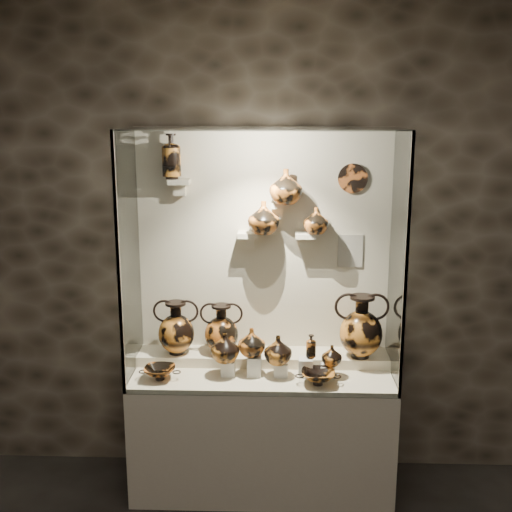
{
  "coord_description": "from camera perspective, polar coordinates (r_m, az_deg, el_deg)",
  "views": [
    {
      "loc": [
        0.1,
        -1.73,
        2.52
      ],
      "look_at": [
        -0.04,
        2.26,
        1.59
      ],
      "focal_mm": 45.0,
      "sensor_mm": 36.0,
      "label": 1
    }
  ],
  "objects": [
    {
      "name": "kylix_left",
      "position": [
        4.19,
        -8.55,
        -10.14
      ],
      "size": [
        0.3,
        0.27,
        0.1
      ],
      "primitive_type": null,
      "rotation": [
        0.0,
        0.0,
        0.23
      ],
      "color": "#C26622",
      "rests_on": "front_tier"
    },
    {
      "name": "jug_b",
      "position": [
        4.15,
        -0.39,
        -7.65
      ],
      "size": [
        0.19,
        0.19,
        0.18
      ],
      "primitive_type": "imported",
      "rotation": [
        0.0,
        0.0,
        0.09
      ],
      "color": "#C26622",
      "rests_on": "pedestal_b"
    },
    {
      "name": "frame_post_left",
      "position": [
        3.86,
        -12.11,
        -1.04
      ],
      "size": [
        0.02,
        0.02,
        1.6
      ],
      "primitive_type": "cube",
      "color": "gray",
      "rests_on": "plinth"
    },
    {
      "name": "bracket_ul",
      "position": [
        4.23,
        -6.83,
        6.59
      ],
      "size": [
        0.14,
        0.12,
        0.04
      ],
      "primitive_type": "cube",
      "color": "beige",
      "rests_on": "back_panel"
    },
    {
      "name": "glass_top",
      "position": [
        3.92,
        0.61,
        11.24
      ],
      "size": [
        1.7,
        0.6,
        0.01
      ],
      "primitive_type": "cube",
      "color": "white",
      "rests_on": "back_panel"
    },
    {
      "name": "plinth",
      "position": [
        4.45,
        0.55,
        -15.38
      ],
      "size": [
        1.7,
        0.6,
        0.8
      ],
      "primitive_type": "cube",
      "color": "beige",
      "rests_on": "floor"
    },
    {
      "name": "jug_a",
      "position": [
        4.14,
        -2.77,
        -8.08
      ],
      "size": [
        0.2,
        0.2,
        0.19
      ],
      "primitive_type": "imported",
      "rotation": [
        0.0,
        0.0,
        0.06
      ],
      "color": "#C07124",
      "rests_on": "pedestal_a"
    },
    {
      "name": "lekythos_tall",
      "position": [
        4.21,
        -7.53,
        9.04
      ],
      "size": [
        0.17,
        0.17,
        0.33
      ],
      "primitive_type": null,
      "rotation": [
        0.0,
        0.0,
        0.39
      ],
      "color": "#C07124",
      "rests_on": "bracket_ul"
    },
    {
      "name": "amphora_mid",
      "position": [
        4.33,
        -3.09,
        -6.49
      ],
      "size": [
        0.36,
        0.36,
        0.34
      ],
      "primitive_type": null,
      "rotation": [
        0.0,
        0.0,
        -0.37
      ],
      "color": "#C26622",
      "rests_on": "rear_tier"
    },
    {
      "name": "bracket_ca",
      "position": [
        4.24,
        -0.68,
        1.9
      ],
      "size": [
        0.14,
        0.12,
        0.04
      ],
      "primitive_type": "cube",
      "color": "beige",
      "rests_on": "back_panel"
    },
    {
      "name": "lekythos_small",
      "position": [
        4.16,
        4.91,
        -7.87
      ],
      "size": [
        0.08,
        0.08,
        0.18
      ],
      "primitive_type": null,
      "rotation": [
        0.0,
        0.0,
        -0.04
      ],
      "color": "#C26622",
      "rests_on": "pedestal_d"
    },
    {
      "name": "jug_e",
      "position": [
        4.17,
        6.75,
        -8.76
      ],
      "size": [
        0.17,
        0.17,
        0.14
      ],
      "primitive_type": "imported",
      "rotation": [
        0.0,
        0.0,
        0.34
      ],
      "color": "#C07124",
      "rests_on": "pedestal_e"
    },
    {
      "name": "front_tier",
      "position": [
        4.27,
        0.56,
        -10.47
      ],
      "size": [
        1.68,
        0.58,
        0.03
      ],
      "primitive_type": "cube",
      "color": "beige",
      "rests_on": "plinth"
    },
    {
      "name": "rear_tier",
      "position": [
        4.42,
        0.62,
        -9.15
      ],
      "size": [
        1.7,
        0.25,
        0.1
      ],
      "primitive_type": "cube",
      "color": "beige",
      "rests_on": "plinth"
    },
    {
      "name": "pedestal_e",
      "position": [
        4.21,
        6.35,
        -10.08
      ],
      "size": [
        0.09,
        0.09,
        0.08
      ],
      "primitive_type": "cube",
      "color": "silver",
      "rests_on": "front_tier"
    },
    {
      "name": "wall_plate",
      "position": [
        4.25,
        8.6,
        6.84
      ],
      "size": [
        0.19,
        0.02,
        0.19
      ],
      "primitive_type": "cylinder",
      "rotation": [
        1.57,
        0.0,
        0.0
      ],
      "color": "#BA5B24",
      "rests_on": "back_panel"
    },
    {
      "name": "jug_c",
      "position": [
        4.13,
        1.97,
        -8.32
      ],
      "size": [
        0.24,
        0.24,
        0.19
      ],
      "primitive_type": "imported",
      "rotation": [
        0.0,
        0.0,
        0.41
      ],
      "color": "#C07124",
      "rests_on": "pedestal_c"
    },
    {
      "name": "bracket_cb",
      "position": [
        4.2,
        2.05,
        4.56
      ],
      "size": [
        0.1,
        0.12,
        0.04
      ],
      "primitive_type": "cube",
      "color": "beige",
      "rests_on": "back_panel"
    },
    {
      "name": "pedestal_d",
      "position": [
        4.2,
        4.42,
        -9.83
      ],
      "size": [
        0.09,
        0.09,
        0.12
      ],
      "primitive_type": "cube",
      "color": "silver",
      "rests_on": "front_tier"
    },
    {
      "name": "info_placard",
      "position": [
        4.34,
        8.38,
        0.46
      ],
      "size": [
        0.17,
        0.01,
        0.22
      ],
      "primitive_type": "cube",
      "color": "beige",
      "rests_on": "back_panel"
    },
    {
      "name": "amphora_left",
      "position": [
        4.35,
        -7.1,
        -6.33
      ],
      "size": [
        0.37,
        0.37,
        0.36
      ],
      "primitive_type": null,
      "rotation": [
        0.0,
        0.0,
        0.33
      ],
      "color": "#C07124",
      "rests_on": "rear_tier"
    },
    {
      "name": "glass_right",
      "position": [
        4.09,
        12.52,
        -0.26
      ],
      "size": [
        0.01,
        0.6,
        1.6
      ],
      "primitive_type": "cube",
      "color": "white",
      "rests_on": "plinth"
    },
    {
      "name": "wall_back",
      "position": [
        4.33,
        0.69,
        0.8
      ],
      "size": [
        5.0,
        0.02,
        3.2
      ],
      "primitive_type": "cube",
      "color": "#2D251C",
      "rests_on": "ground"
    },
    {
      "name": "ovoid_vase_a",
      "position": [
        4.16,
        0.68,
        3.44
      ],
      "size": [
        0.23,
        0.23,
        0.21
      ],
      "primitive_type": "imported",
      "rotation": [
        0.0,
        0.0,
        -0.14
      ],
      "color": "#C26622",
      "rests_on": "bracket_ca"
    },
    {
      "name": "glass_left",
      "position": [
        4.13,
        -11.23,
        -0.06
      ],
      "size": [
        0.01,
        0.6,
        1.6
      ],
      "primitive_type": "cube",
      "color": "white",
      "rests_on": "plinth"
    },
    {
      "name": "pedestal_a",
      "position": [
        4.21,
        -2.5,
        -9.88
      ],
      "size": [
        0.09,
        0.09,
        0.1
      ],
      "primitive_type": "cube",
      "color": "silver",
      "rests_on": "front_tier"
    },
    {
      "name": "amphora_right",
      "position": [
        4.31,
        9.33,
        -6.18
      ],
      "size": [
        0.41,
        0.41,
        0.43
      ],
      "primitive_type": null,
      "rotation": [
        0.0,
        0.0,
        -0.23
      ],
      "color": "#C07124",
      "rests_on": "rear_tier"
    },
    {
      "name": "pedestal_b",
      "position": [
        4.19,
        -0.15,
        -9.73
      ],
      "size": [
        0.09,
        0.09,
        0.13
      ],
      "primitive_type": "cube",
      "color": "silver",
      "rests_on": "front_tier"
    },
    {
      "name": "ovoid_vase_c",
      "position": [
        4.19,
        5.36,
        3.16
      ],
      "size": [
        0.18,
        0.18,
        0.17
      ],
      "primitive_type": "imported",
      "rotation": [
        0.0,
        0.0,
        -0.13
      ],
      "color": "#C26622",
      "rests_on": "bracket_cc"
    },
    {
      "name": "pedestal_c",
      "position": [
        4.2,
        2.2,
        -10.01
      ],
      "size": [
        0.09,
        0.09,
        0.09
      ],
      "primitive_type": "cube",
      "color": "silver",
      "rests_on": "front_tier"
    },
    {
      "name": "bracket_cc",
      "position": [
        4.24,
        4.46,
        1.86
      ],
      "size": [
        0.14,
        0.12,
        0.04
      ],
      "primitive_type": "cube",
      "color": "beige",
      "rests_on": "back_panel"
    },
    {
      "name": "kylix_right",
      "position": [
        4.09,
        5.54,
        -10.58
      ],
      "size": [
        0.27,
        0.23,
        0.11
      ],
      "primitive_type": null,
      "rotation": [
        0.0,
        0.0,
        0.0
      ],
      "color": "#C07124",
      "rests_on": "front_tier"
    },
    {
      "name": "ovoid_vase_b",
      "position": [
        4.13,
        2.67,
        6.21
      ],
      "size": [
        0.25,
        0.25,
        0.22
      ],
      "primitive_type": "imported",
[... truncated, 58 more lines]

